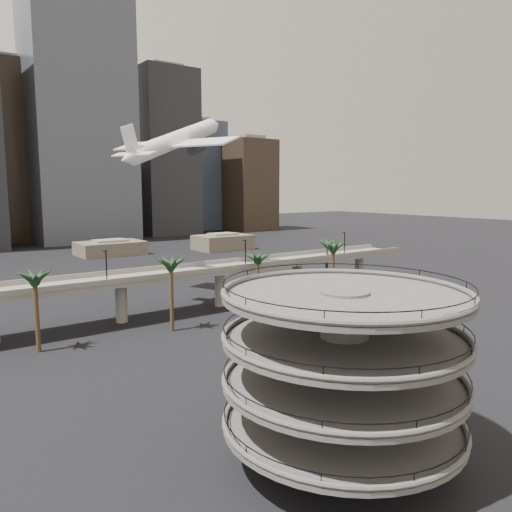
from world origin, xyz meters
TOP-DOWN VIEW (x-y plane):
  - ground at (0.00, 0.00)m, footprint 700.00×700.00m
  - parking_ramp at (-13.00, -4.00)m, footprint 22.20×22.20m
  - overpass at (0.00, 55.00)m, footprint 130.00×9.30m
  - palm_trees at (11.58, 47.18)m, footprint 76.40×18.40m
  - low_buildings at (6.89, 142.30)m, footprint 135.00×27.50m
  - skyline at (15.11, 217.09)m, footprint 269.00×86.00m
  - airborne_jet at (7.50, 67.21)m, footprint 33.22×30.73m
  - car_a at (-6.53, 19.58)m, footprint 5.03×2.41m
  - car_b at (21.43, 24.58)m, footprint 4.66×2.77m
  - car_c at (25.39, 13.87)m, footprint 5.99×3.43m

SIDE VIEW (x-z plane):
  - ground at x=0.00m, z-range 0.00..0.00m
  - car_b at x=21.43m, z-range 0.00..1.45m
  - car_c at x=25.39m, z-range 0.00..1.63m
  - car_a at x=-6.53m, z-range 0.00..1.66m
  - low_buildings at x=6.89m, z-range -0.54..6.26m
  - overpass at x=0.00m, z-range -0.01..14.69m
  - parking_ramp at x=-13.00m, z-range 1.16..18.51m
  - palm_trees at x=11.58m, z-range 4.30..18.30m
  - airborne_jet at x=7.50m, z-range 28.65..42.71m
  - skyline at x=15.11m, z-range -15.17..97.44m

